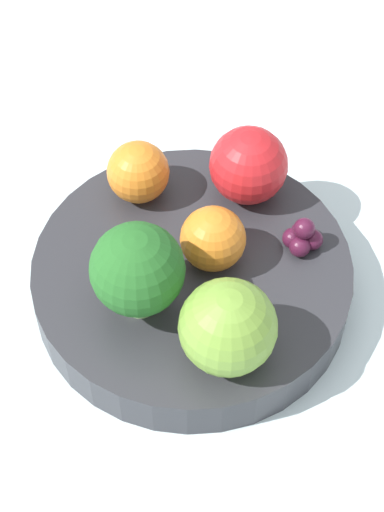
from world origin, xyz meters
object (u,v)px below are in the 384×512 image
orange_back (213,239)px  broccoli (137,270)px  apple_green (228,327)px  grape_cluster (302,237)px  bowl (192,279)px  apple_red (249,165)px  orange_front (138,172)px

orange_back → broccoli: bearing=51.9°
apple_green → grape_cluster: bearing=-109.0°
bowl → apple_green: apple_green is taller
apple_red → grape_cluster: 0.07m
apple_red → grape_cluster: (-0.05, 0.04, -0.02)m
bowl → broccoli: bearing=57.8°
apple_red → orange_front: bearing=13.6°
broccoli → grape_cluster: (-0.10, -0.07, -0.03)m
orange_back → orange_front: bearing=-36.5°
apple_green → orange_front: bearing=-53.4°
broccoli → orange_front: bearing=-74.8°
apple_red → orange_back: 0.07m
orange_front → orange_back: (-0.07, 0.05, -0.00)m
orange_back → grape_cluster: (-0.06, -0.03, -0.01)m
orange_back → apple_red: bearing=-100.0°
bowl → broccoli: 0.08m
orange_front → grape_cluster: bearing=169.5°
bowl → apple_green: bearing=120.0°
bowl → grape_cluster: grape_cluster is taller
apple_green → grape_cluster: (-0.03, -0.10, -0.02)m
apple_red → bowl: bearing=71.9°
orange_front → orange_back: 0.08m
apple_red → orange_front: size_ratio=1.25×
apple_red → apple_green: bearing=95.2°
bowl → apple_green: 0.09m
apple_red → orange_back: apple_red is taller
bowl → orange_back: bearing=-147.7°
grape_cluster → bowl: bearing=25.1°
bowl → broccoli: broccoli is taller
apple_green → orange_back: bearing=-71.3°
broccoli → orange_back: 0.07m
orange_back → bowl: bearing=32.3°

